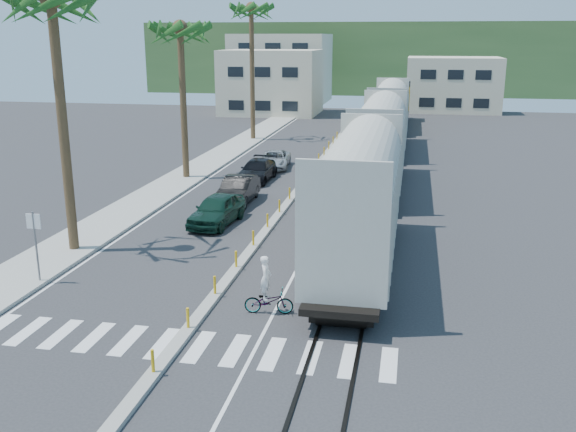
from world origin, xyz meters
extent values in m
plane|color=#28282B|center=(0.00, 0.00, 0.00)|extent=(140.00, 140.00, 0.00)
cube|color=gray|center=(-8.50, 25.00, 0.07)|extent=(3.00, 90.00, 0.15)
cube|color=black|center=(4.28, 28.00, 0.03)|extent=(0.12, 100.00, 0.06)
cube|color=black|center=(5.72, 28.00, 0.03)|extent=(0.12, 100.00, 0.06)
cube|color=gray|center=(0.00, 20.00, 0.07)|extent=(0.45, 60.00, 0.15)
cylinder|color=gold|center=(0.00, -4.00, 0.50)|extent=(0.10, 0.10, 0.70)
cylinder|color=gold|center=(0.00, -1.00, 0.50)|extent=(0.10, 0.10, 0.70)
cylinder|color=gold|center=(0.00, 2.00, 0.50)|extent=(0.10, 0.10, 0.70)
cylinder|color=gold|center=(0.00, 5.00, 0.50)|extent=(0.10, 0.10, 0.70)
cylinder|color=gold|center=(0.00, 8.00, 0.50)|extent=(0.10, 0.10, 0.70)
cylinder|color=gold|center=(0.00, 11.00, 0.50)|extent=(0.10, 0.10, 0.70)
cylinder|color=gold|center=(0.00, 14.00, 0.50)|extent=(0.10, 0.10, 0.70)
cylinder|color=gold|center=(0.00, 17.00, 0.50)|extent=(0.10, 0.10, 0.70)
cylinder|color=gold|center=(0.00, 20.00, 0.50)|extent=(0.10, 0.10, 0.70)
cylinder|color=gold|center=(0.00, 23.00, 0.50)|extent=(0.10, 0.10, 0.70)
cylinder|color=gold|center=(0.00, 26.00, 0.50)|extent=(0.10, 0.10, 0.70)
cylinder|color=gold|center=(0.00, 29.00, 0.50)|extent=(0.10, 0.10, 0.70)
cylinder|color=gold|center=(0.00, 32.00, 0.50)|extent=(0.10, 0.10, 0.70)
cylinder|color=gold|center=(0.00, 35.00, 0.50)|extent=(0.10, 0.10, 0.70)
cylinder|color=gold|center=(0.00, 38.00, 0.50)|extent=(0.10, 0.10, 0.70)
cylinder|color=gold|center=(0.00, 41.00, 0.50)|extent=(0.10, 0.10, 0.70)
cube|color=silver|center=(0.00, -2.00, 0.01)|extent=(14.00, 2.20, 0.01)
cube|color=silver|center=(-6.80, 25.00, 0.00)|extent=(0.12, 90.00, 0.01)
cube|color=silver|center=(2.50, 25.00, 0.00)|extent=(0.12, 90.00, 0.01)
cube|color=#AFAEA0|center=(5.00, 6.22, 2.70)|extent=(3.00, 12.88, 3.40)
cylinder|color=#AFAEA0|center=(5.00, 6.22, 4.40)|extent=(2.90, 12.58, 2.90)
cube|color=black|center=(5.00, 6.22, 0.50)|extent=(2.60, 12.88, 1.00)
cube|color=#AFAEA0|center=(5.00, 21.22, 2.70)|extent=(3.00, 12.88, 3.40)
cylinder|color=#AFAEA0|center=(5.00, 21.22, 4.40)|extent=(2.90, 12.58, 2.90)
cube|color=black|center=(5.00, 21.22, 0.50)|extent=(2.60, 12.88, 1.00)
cube|color=#AFAEA0|center=(5.00, 36.22, 2.70)|extent=(3.00, 12.88, 3.40)
cylinder|color=#AFAEA0|center=(5.00, 36.22, 4.40)|extent=(2.90, 12.58, 2.90)
cube|color=black|center=(5.00, 36.22, 0.50)|extent=(2.60, 12.88, 1.00)
cube|color=#4C4C4F|center=(5.00, 52.22, 1.05)|extent=(3.00, 17.00, 0.50)
cube|color=orange|center=(5.00, 51.22, 2.60)|extent=(2.70, 12.24, 2.60)
cube|color=orange|center=(5.00, 58.00, 2.90)|extent=(3.00, 3.74, 3.20)
cube|color=black|center=(5.00, 52.22, 0.45)|extent=(2.60, 13.60, 0.90)
cylinder|color=brown|center=(-8.00, 6.00, 5.50)|extent=(0.44, 0.44, 11.00)
cylinder|color=brown|center=(-8.30, 22.00, 5.00)|extent=(0.44, 0.44, 10.00)
sphere|color=#195219|center=(-8.30, 22.00, 10.15)|extent=(3.20, 3.20, 3.20)
cylinder|color=brown|center=(-8.00, 40.00, 6.00)|extent=(0.44, 0.44, 12.00)
sphere|color=#195219|center=(-8.00, 40.00, 12.15)|extent=(3.20, 3.20, 3.20)
cylinder|color=slate|center=(-7.30, 2.00, 1.50)|extent=(0.08, 0.08, 3.00)
cube|color=silver|center=(-7.30, 2.00, 2.60)|extent=(0.60, 0.04, 0.60)
cube|color=beige|center=(-11.00, 62.00, 4.00)|extent=(12.00, 10.00, 8.00)
cube|color=beige|center=(-13.00, 78.00, 5.00)|extent=(14.00, 12.00, 10.00)
cube|color=beige|center=(12.00, 70.00, 3.50)|extent=(12.00, 10.00, 7.00)
cube|color=#385628|center=(0.00, 100.00, 6.00)|extent=(80.00, 20.00, 12.00)
imported|color=black|center=(-2.83, 11.50, 0.79)|extent=(2.78, 5.03, 1.59)
imported|color=black|center=(-2.94, 16.11, 0.79)|extent=(1.78, 4.82, 1.58)
imported|color=black|center=(-3.28, 22.25, 0.72)|extent=(2.33, 5.08, 1.43)
imported|color=#AFB2B5|center=(-3.06, 26.96, 0.64)|extent=(3.01, 5.01, 1.28)
imported|color=#9EA0A5|center=(2.32, 0.97, 0.46)|extent=(1.02, 1.90, 0.92)
imported|color=white|center=(2.22, 0.97, 1.35)|extent=(0.67, 0.52, 1.60)
camera|label=1|loc=(7.03, -19.66, 9.51)|focal=40.00mm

